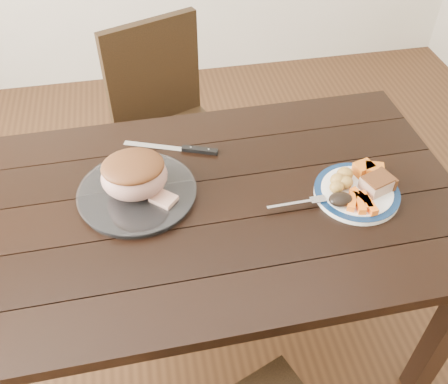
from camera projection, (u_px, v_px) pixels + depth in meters
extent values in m
plane|color=#472B16|center=(204.00, 333.00, 2.00)|extent=(4.00, 4.00, 0.00)
cube|color=black|center=(197.00, 208.00, 1.49)|extent=(1.61, 0.92, 0.04)
cube|color=black|center=(441.00, 337.00, 1.60)|extent=(0.07, 0.07, 0.71)
cube|color=black|center=(353.00, 182.00, 2.12)|extent=(0.07, 0.07, 0.71)
cube|color=black|center=(179.00, 145.00, 2.15)|extent=(0.54, 0.54, 0.04)
cube|color=black|center=(153.00, 73.00, 2.09)|extent=(0.41, 0.19, 0.46)
cube|color=black|center=(197.00, 150.00, 2.49)|extent=(0.04, 0.04, 0.43)
cube|color=black|center=(236.00, 193.00, 2.27)|extent=(0.04, 0.04, 0.43)
cube|color=black|center=(131.00, 176.00, 2.35)|extent=(0.04, 0.04, 0.43)
cube|color=black|center=(166.00, 224.00, 2.13)|extent=(0.04, 0.04, 0.43)
cylinder|color=white|center=(356.00, 193.00, 1.50)|extent=(0.25, 0.25, 0.02)
torus|color=#0E2446|center=(357.00, 191.00, 1.49)|extent=(0.25, 0.25, 0.02)
cylinder|color=white|center=(137.00, 194.00, 1.49)|extent=(0.35, 0.35, 0.02)
cube|color=tan|center=(377.00, 184.00, 1.48)|extent=(0.10, 0.09, 0.04)
ellipsoid|color=gold|center=(345.00, 174.00, 1.51)|extent=(0.05, 0.05, 0.04)
ellipsoid|color=gold|center=(338.00, 180.00, 1.49)|extent=(0.05, 0.04, 0.04)
ellipsoid|color=gold|center=(346.00, 182.00, 1.48)|extent=(0.04, 0.04, 0.04)
ellipsoid|color=gold|center=(337.00, 187.00, 1.47)|extent=(0.04, 0.04, 0.04)
ellipsoid|color=gold|center=(343.00, 183.00, 1.48)|extent=(0.04, 0.03, 0.03)
cube|color=orange|center=(365.00, 201.00, 1.44)|extent=(0.02, 0.07, 0.02)
cube|color=orange|center=(352.00, 201.00, 1.44)|extent=(0.05, 0.07, 0.02)
cube|color=orange|center=(360.00, 197.00, 1.45)|extent=(0.04, 0.07, 0.02)
cube|color=orange|center=(369.00, 205.00, 1.43)|extent=(0.03, 0.07, 0.02)
cube|color=orange|center=(360.00, 204.00, 1.43)|extent=(0.03, 0.07, 0.02)
cube|color=orange|center=(363.00, 169.00, 1.53)|extent=(0.07, 0.06, 0.04)
cube|color=orange|center=(374.00, 171.00, 1.52)|extent=(0.07, 0.06, 0.04)
ellipsoid|color=black|center=(341.00, 199.00, 1.44)|extent=(0.07, 0.05, 0.03)
cube|color=silver|center=(290.00, 204.00, 1.45)|extent=(0.14, 0.01, 0.00)
cube|color=silver|center=(318.00, 200.00, 1.46)|extent=(0.05, 0.03, 0.00)
ellipsoid|color=tan|center=(134.00, 176.00, 1.44)|extent=(0.19, 0.17, 0.13)
cube|color=tan|center=(164.00, 199.00, 1.45)|extent=(0.09, 0.09, 0.02)
cube|color=silver|center=(153.00, 146.00, 1.67)|extent=(0.19, 0.09, 0.00)
cube|color=black|center=(200.00, 150.00, 1.64)|extent=(0.12, 0.06, 0.01)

